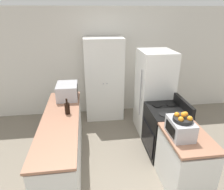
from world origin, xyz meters
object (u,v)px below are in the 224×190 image
object	(u,v)px
pantry_cabinet	(104,80)
toaster_oven	(180,128)
microwave	(67,91)
refrigerator	(154,93)
fruit_bowl	(183,118)
wine_bottle	(67,108)
stove	(165,130)

from	to	relation	value
pantry_cabinet	toaster_oven	distance (m)	2.47
pantry_cabinet	microwave	bearing A→B (deg)	-135.13
refrigerator	fruit_bowl	xyz separation A→B (m)	(-0.15, -1.60, 0.29)
wine_bottle	fruit_bowl	world-z (taller)	fruit_bowl
microwave	toaster_oven	bearing A→B (deg)	-43.18
toaster_oven	fruit_bowl	world-z (taller)	fruit_bowl
microwave	toaster_oven	distance (m)	2.24
pantry_cabinet	fruit_bowl	world-z (taller)	pantry_cabinet
pantry_cabinet	microwave	world-z (taller)	pantry_cabinet
fruit_bowl	stove	bearing A→B (deg)	80.02
stove	fruit_bowl	bearing A→B (deg)	-99.98
pantry_cabinet	toaster_oven	bearing A→B (deg)	-70.25
microwave	toaster_oven	world-z (taller)	microwave
wine_bottle	fruit_bowl	xyz separation A→B (m)	(1.60, -0.88, 0.19)
toaster_oven	refrigerator	bearing A→B (deg)	84.24
wine_bottle	toaster_oven	xyz separation A→B (m)	(1.59, -0.87, 0.02)
pantry_cabinet	toaster_oven	xyz separation A→B (m)	(0.83, -2.32, 0.04)
refrigerator	wine_bottle	size ratio (longest dim) A/B	6.51
wine_bottle	microwave	bearing A→B (deg)	93.50
toaster_oven	fruit_bowl	bearing A→B (deg)	-69.65
stove	refrigerator	size ratio (longest dim) A/B	0.59
stove	pantry_cabinet	bearing A→B (deg)	122.62
refrigerator	toaster_oven	size ratio (longest dim) A/B	4.31
refrigerator	wine_bottle	world-z (taller)	refrigerator
toaster_oven	fruit_bowl	distance (m)	0.17
wine_bottle	fruit_bowl	distance (m)	1.83
stove	wine_bottle	world-z (taller)	wine_bottle
stove	fruit_bowl	xyz separation A→B (m)	(-0.14, -0.81, 0.73)
refrigerator	stove	bearing A→B (deg)	-90.80
stove	fruit_bowl	distance (m)	1.10
microwave	wine_bottle	xyz separation A→B (m)	(0.04, -0.66, -0.04)
microwave	toaster_oven	size ratio (longest dim) A/B	1.24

